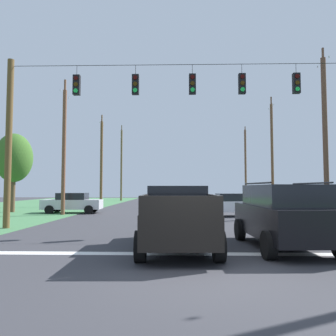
% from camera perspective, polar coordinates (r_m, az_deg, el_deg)
% --- Properties ---
extents(ground_plane, '(120.00, 120.00, 0.00)m').
position_cam_1_polar(ground_plane, '(7.61, 5.74, -17.77)').
color(ground_plane, '#333338').
extents(stop_bar_stripe, '(14.42, 0.45, 0.01)m').
position_cam_1_polar(stop_bar_stripe, '(9.77, 4.73, -14.55)').
color(stop_bar_stripe, white).
rests_on(stop_bar_stripe, ground).
extents(lane_dash_0, '(2.50, 0.15, 0.01)m').
position_cam_1_polar(lane_dash_0, '(15.70, 3.45, -10.35)').
color(lane_dash_0, white).
rests_on(lane_dash_0, ground).
extents(lane_dash_1, '(2.50, 0.15, 0.01)m').
position_cam_1_polar(lane_dash_1, '(22.82, 2.81, -8.20)').
color(lane_dash_1, white).
rests_on(lane_dash_1, ground).
extents(lane_dash_2, '(2.50, 0.15, 0.01)m').
position_cam_1_polar(lane_dash_2, '(28.93, 2.52, -7.20)').
color(lane_dash_2, white).
rests_on(lane_dash_2, ground).
extents(lane_dash_3, '(2.50, 0.15, 0.01)m').
position_cam_1_polar(lane_dash_3, '(38.69, 2.24, -6.27)').
color(lane_dash_3, white).
rests_on(lane_dash_3, ground).
extents(overhead_signal_span, '(17.33, 0.31, 8.01)m').
position_cam_1_polar(overhead_signal_span, '(15.46, 3.73, 6.67)').
color(overhead_signal_span, brown).
rests_on(overhead_signal_span, ground).
extents(pickup_truck, '(2.39, 5.45, 1.95)m').
position_cam_1_polar(pickup_truck, '(10.46, 1.64, -8.50)').
color(pickup_truck, black).
rests_on(pickup_truck, ground).
extents(suv_black, '(2.37, 4.87, 2.05)m').
position_cam_1_polar(suv_black, '(11.04, 19.23, -7.55)').
color(suv_black, black).
rests_on(suv_black, ground).
extents(distant_car_crossing_white, '(4.42, 2.27, 1.52)m').
position_cam_1_polar(distant_car_crossing_white, '(22.69, 11.17, -6.18)').
color(distant_car_crossing_white, silver).
rests_on(distant_car_crossing_white, ground).
extents(distant_car_oncoming, '(4.37, 2.17, 1.52)m').
position_cam_1_polar(distant_car_oncoming, '(25.89, -16.17, -5.77)').
color(distant_car_oncoming, silver).
rests_on(distant_car_oncoming, ground).
extents(distant_car_far_parked, '(2.26, 4.41, 1.52)m').
position_cam_1_polar(distant_car_far_parked, '(32.40, 19.30, -5.22)').
color(distant_car_far_parked, maroon).
rests_on(distant_car_far_parked, ground).
extents(utility_pole_mid_right, '(0.34, 1.88, 11.65)m').
position_cam_1_polar(utility_pole_mid_right, '(25.17, 25.51, 5.34)').
color(utility_pole_mid_right, brown).
rests_on(utility_pole_mid_right, ground).
extents(utility_pole_far_right, '(0.28, 1.97, 11.58)m').
position_cam_1_polar(utility_pole_far_right, '(36.47, 17.55, 2.53)').
color(utility_pole_far_right, brown).
rests_on(utility_pole_far_right, ground).
extents(utility_pole_near_left, '(0.29, 1.60, 10.82)m').
position_cam_1_polar(utility_pole_near_left, '(48.81, 13.25, 0.75)').
color(utility_pole_near_left, brown).
rests_on(utility_pole_near_left, ground).
extents(utility_pole_far_left, '(0.27, 1.94, 9.62)m').
position_cam_1_polar(utility_pole_far_left, '(24.42, -17.54, 3.14)').
color(utility_pole_far_left, brown).
rests_on(utility_pole_far_left, ground).
extents(utility_pole_distant_right, '(0.28, 1.86, 9.70)m').
position_cam_1_polar(utility_pole_distant_right, '(35.70, -11.43, 1.07)').
color(utility_pole_distant_right, brown).
rests_on(utility_pole_distant_right, ground).
extents(utility_pole_distant_left, '(0.28, 1.87, 11.31)m').
position_cam_1_polar(utility_pole_distant_left, '(49.75, -8.05, 0.83)').
color(utility_pole_distant_left, brown).
rests_on(utility_pole_distant_left, ground).
extents(tree_roadside_right, '(2.81, 2.81, 6.14)m').
position_cam_1_polar(tree_roadside_right, '(28.38, -25.07, 1.55)').
color(tree_roadside_right, brown).
rests_on(tree_roadside_right, ground).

